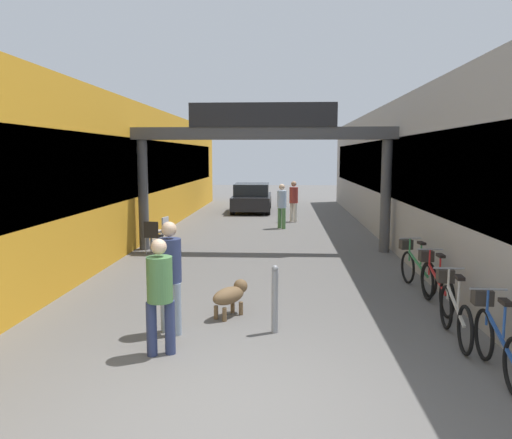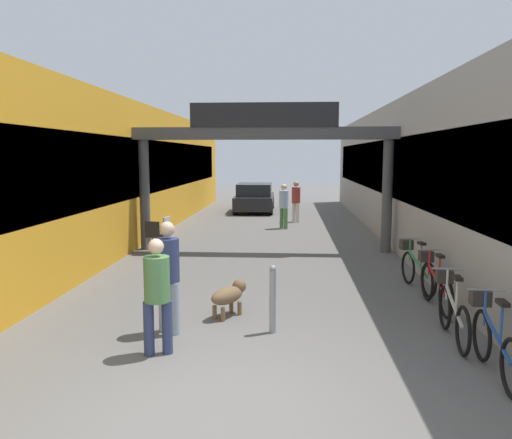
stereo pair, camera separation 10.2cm
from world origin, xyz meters
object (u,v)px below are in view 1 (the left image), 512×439
object	(u,v)px
bicycle_blue_nearest	(496,338)
bollard_post_metal	(275,299)
pedestrian_with_dog	(170,270)
pedestrian_carrying_crate	(282,203)
bicycle_red_third	(435,282)
parked_car_black	(252,198)
cafe_chair_aluminium_farther	(162,229)
dog_on_leash	(231,295)
bicycle_silver_second	(453,309)
bicycle_green_farthest	(416,267)
cafe_chair_black_nearer	(153,234)
pedestrian_companion	(160,290)
pedestrian_elderly_walking	(294,199)

from	to	relation	value
bicycle_blue_nearest	bollard_post_metal	distance (m)	2.98
pedestrian_with_dog	pedestrian_carrying_crate	distance (m)	10.98
bicycle_red_third	parked_car_black	distance (m)	15.42
cafe_chair_aluminium_farther	bicycle_red_third	bearing A→B (deg)	-40.82
pedestrian_with_dog	dog_on_leash	distance (m)	1.32
pedestrian_with_dog	bicycle_silver_second	distance (m)	4.16
bicycle_blue_nearest	parked_car_black	size ratio (longest dim) A/B	0.42
pedestrian_carrying_crate	cafe_chair_aluminium_farther	distance (m)	5.25
bicycle_green_farthest	bollard_post_metal	world-z (taller)	bollard_post_metal
bicycle_red_third	bollard_post_metal	distance (m)	3.14
pedestrian_with_dog	cafe_chair_black_nearer	bearing A→B (deg)	107.27
bollard_post_metal	parked_car_black	distance (m)	16.37
pedestrian_companion	bicycle_silver_second	xyz separation A→B (m)	(4.08, 0.85, -0.45)
bicycle_red_third	bicycle_green_farthest	world-z (taller)	same
bicycle_red_third	pedestrian_companion	bearing A→B (deg)	-150.71
pedestrian_carrying_crate	dog_on_leash	world-z (taller)	pedestrian_carrying_crate
bicycle_blue_nearest	pedestrian_with_dog	bearing A→B (deg)	165.11
pedestrian_elderly_walking	bicycle_silver_second	size ratio (longest dim) A/B	0.97
bicycle_red_third	cafe_chair_black_nearer	xyz separation A→B (m)	(-6.17, 4.38, 0.10)
cafe_chair_aluminium_farther	bicycle_silver_second	bearing A→B (deg)	-48.99
pedestrian_companion	bicycle_blue_nearest	bearing A→B (deg)	-4.33
pedestrian_with_dog	bollard_post_metal	xyz separation A→B (m)	(1.54, 0.11, -0.44)
bicycle_silver_second	bicycle_green_farthest	xyz separation A→B (m)	(0.17, 2.75, 0.00)
pedestrian_with_dog	bicycle_blue_nearest	bearing A→B (deg)	-14.89
pedestrian_with_dog	bicycle_blue_nearest	xyz separation A→B (m)	(4.25, -1.13, -0.52)
pedestrian_carrying_crate	bicycle_silver_second	bearing A→B (deg)	-76.77
pedestrian_elderly_walking	pedestrian_with_dog	bearing A→B (deg)	-99.16
pedestrian_with_dog	pedestrian_companion	distance (m)	0.82
pedestrian_companion	bollard_post_metal	size ratio (longest dim) A/B	1.52
bicycle_silver_second	cafe_chair_aluminium_farther	world-z (taller)	bicycle_silver_second
dog_on_leash	bicycle_red_third	size ratio (longest dim) A/B	0.47
pedestrian_companion	cafe_chair_black_nearer	size ratio (longest dim) A/B	1.76
bicycle_blue_nearest	bollard_post_metal	size ratio (longest dim) A/B	1.64
bicycle_blue_nearest	bicycle_silver_second	bearing A→B (deg)	95.73
dog_on_leash	bicycle_silver_second	xyz separation A→B (m)	(3.32, -0.80, 0.08)
pedestrian_with_dog	pedestrian_companion	world-z (taller)	pedestrian_with_dog
bicycle_blue_nearest	cafe_chair_black_nearer	size ratio (longest dim) A/B	1.90
cafe_chair_black_nearer	cafe_chair_aluminium_farther	distance (m)	0.93
bicycle_red_third	bollard_post_metal	xyz separation A→B (m)	(-2.78, -1.47, 0.09)
bicycle_silver_second	cafe_chair_black_nearer	xyz separation A→B (m)	(-5.98, 5.92, 0.10)
pedestrian_carrying_crate	bicycle_green_farthest	world-z (taller)	pedestrian_carrying_crate
cafe_chair_black_nearer	bicycle_green_farthest	bearing A→B (deg)	-27.23
pedestrian_carrying_crate	bicycle_blue_nearest	xyz separation A→B (m)	(2.66, -12.00, -0.49)
pedestrian_carrying_crate	bicycle_silver_second	xyz separation A→B (m)	(2.54, -10.83, -0.49)
pedestrian_carrying_crate	bicycle_blue_nearest	size ratio (longest dim) A/B	0.96
bicycle_silver_second	parked_car_black	bearing A→B (deg)	103.68
bicycle_red_third	bicycle_blue_nearest	bearing A→B (deg)	-91.52
pedestrian_elderly_walking	dog_on_leash	bearing A→B (deg)	-95.96
pedestrian_carrying_crate	pedestrian_companion	bearing A→B (deg)	-97.48
pedestrian_carrying_crate	dog_on_leash	distance (m)	10.07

